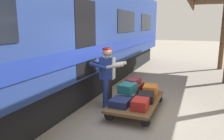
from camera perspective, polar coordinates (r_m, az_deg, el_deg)
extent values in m
plane|color=gray|center=(5.71, 10.01, -12.38)|extent=(60.00, 60.00, 0.00)
cylinder|color=brown|center=(12.85, 26.95, 7.69)|extent=(0.24, 0.24, 3.40)
cube|color=navy|center=(6.68, -18.44, 11.42)|extent=(3.00, 19.51, 2.90)
cube|color=black|center=(6.93, -17.44, -4.46)|extent=(2.55, 18.54, 0.90)
cube|color=navy|center=(5.88, -6.56, 4.15)|extent=(0.03, 19.12, 0.36)
cube|color=black|center=(12.27, 8.94, 12.17)|extent=(0.02, 2.15, 0.84)
cube|color=black|center=(8.98, 3.91, 12.52)|extent=(0.02, 2.15, 0.84)
cube|color=black|center=(5.87, -7.17, 8.05)|extent=(0.12, 1.10, 2.00)
cube|color=brown|center=(6.07, 6.38, -8.02)|extent=(1.14, 2.17, 0.07)
cylinder|color=black|center=(5.24, 8.66, -13.17)|extent=(0.24, 0.05, 0.24)
cylinder|color=black|center=(5.50, -0.83, -11.83)|extent=(0.24, 0.05, 0.24)
cylinder|color=black|center=(6.84, 12.04, -7.30)|extent=(0.24, 0.05, 0.24)
cylinder|color=black|center=(7.03, 4.66, -6.54)|extent=(0.24, 0.05, 0.24)
cube|color=#4C515B|center=(6.10, 4.07, -6.64)|extent=(0.51, 0.58, 0.18)
cube|color=black|center=(5.97, 8.81, -7.00)|extent=(0.47, 0.58, 0.21)
cube|color=#CC6B23|center=(6.51, 10.02, -5.14)|extent=(0.45, 0.57, 0.28)
cube|color=maroon|center=(6.63, 5.66, -4.72)|extent=(0.53, 0.58, 0.28)
cube|color=#AD231E|center=(5.41, 7.35, -8.80)|extent=(0.37, 0.50, 0.24)
cube|color=navy|center=(5.56, 2.17, -8.46)|extent=(0.50, 0.52, 0.18)
cube|color=maroon|center=(6.56, 5.61, -2.96)|extent=(0.40, 0.54, 0.15)
cube|color=#1E666B|center=(6.04, 4.06, -4.74)|extent=(0.47, 0.56, 0.24)
cylinder|color=navy|center=(6.35, -1.17, -5.74)|extent=(0.16, 0.16, 0.82)
cylinder|color=navy|center=(6.17, -1.70, -6.28)|extent=(0.16, 0.16, 0.82)
cube|color=navy|center=(6.09, -1.46, 0.38)|extent=(0.38, 0.26, 0.60)
cylinder|color=tan|center=(6.03, -1.48, 3.45)|extent=(0.09, 0.09, 0.06)
sphere|color=tan|center=(6.01, -1.49, 4.77)|extent=(0.22, 0.22, 0.22)
cylinder|color=#A51919|center=(6.00, -1.49, 5.55)|extent=(0.21, 0.21, 0.06)
cylinder|color=navy|center=(6.28, -2.97, 1.65)|extent=(0.54, 0.16, 0.21)
cylinder|color=navy|center=(5.98, -3.93, 1.13)|extent=(0.54, 0.16, 0.21)
cylinder|color=#332D28|center=(6.24, -1.28, -6.09)|extent=(0.16, 0.16, 0.82)
cylinder|color=#332D28|center=(6.42, -0.69, -5.57)|extent=(0.16, 0.16, 0.82)
cube|color=silver|center=(6.15, -1.01, 0.50)|extent=(0.37, 0.24, 0.60)
cylinder|color=tan|center=(6.10, -1.02, 3.54)|extent=(0.09, 0.09, 0.06)
sphere|color=tan|center=(6.08, -1.02, 4.85)|extent=(0.22, 0.22, 0.22)
cylinder|color=#332D28|center=(6.07, -1.02, 5.62)|extent=(0.21, 0.21, 0.06)
cylinder|color=silver|center=(5.91, 0.50, 1.04)|extent=(0.53, 0.14, 0.21)
cylinder|color=silver|center=(6.22, 1.39, 1.55)|extent=(0.53, 0.14, 0.21)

